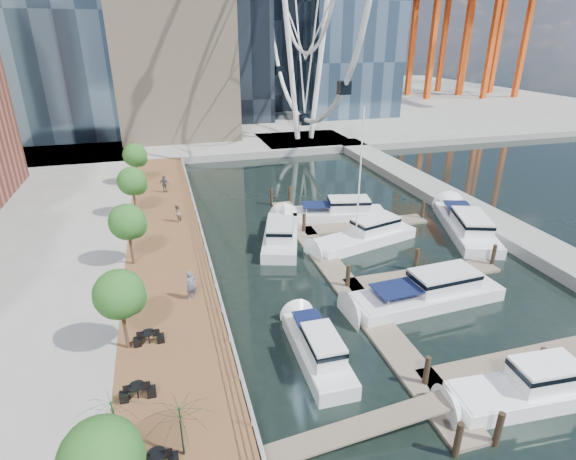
# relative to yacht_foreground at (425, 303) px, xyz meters

# --- Properties ---
(ground) EXTENTS (520.00, 520.00, 0.00)m
(ground) POSITION_rel_yacht_foreground_xyz_m (-7.26, -4.84, 0.00)
(ground) COLOR black
(ground) RESTS_ON ground
(boardwalk) EXTENTS (6.00, 60.00, 1.00)m
(boardwalk) POSITION_rel_yacht_foreground_xyz_m (-16.26, 10.16, 0.50)
(boardwalk) COLOR brown
(boardwalk) RESTS_ON ground
(seawall) EXTENTS (0.25, 60.00, 1.00)m
(seawall) POSITION_rel_yacht_foreground_xyz_m (-13.26, 10.16, 0.50)
(seawall) COLOR #595954
(seawall) RESTS_ON ground
(land_far) EXTENTS (200.00, 114.00, 1.00)m
(land_far) POSITION_rel_yacht_foreground_xyz_m (-7.26, 97.16, 0.50)
(land_far) COLOR gray
(land_far) RESTS_ON ground
(breakwater) EXTENTS (4.00, 60.00, 1.00)m
(breakwater) POSITION_rel_yacht_foreground_xyz_m (12.74, 15.16, 0.50)
(breakwater) COLOR gray
(breakwater) RESTS_ON ground
(pier) EXTENTS (14.00, 12.00, 1.00)m
(pier) POSITION_rel_yacht_foreground_xyz_m (6.74, 47.16, 0.50)
(pier) COLOR gray
(pier) RESTS_ON ground
(railing) EXTENTS (0.10, 60.00, 1.05)m
(railing) POSITION_rel_yacht_foreground_xyz_m (-13.36, 10.16, 1.52)
(railing) COLOR white
(railing) RESTS_ON boardwalk
(floating_docks) EXTENTS (16.00, 34.00, 2.60)m
(floating_docks) POSITION_rel_yacht_foreground_xyz_m (0.71, 5.14, 0.49)
(floating_docks) COLOR #6D6051
(floating_docks) RESTS_ON ground
(port_cranes) EXTENTS (40.00, 52.00, 38.00)m
(port_cranes) POSITION_rel_yacht_foreground_xyz_m (60.41, 90.83, 20.00)
(port_cranes) COLOR #D84C14
(port_cranes) RESTS_ON ground
(street_trees) EXTENTS (2.60, 42.60, 4.60)m
(street_trees) POSITION_rel_yacht_foreground_xyz_m (-18.66, 9.16, 4.29)
(street_trees) COLOR #3F2B1C
(street_trees) RESTS_ON ground
(cafe_tables) EXTENTS (2.50, 13.70, 0.74)m
(cafe_tables) POSITION_rel_yacht_foreground_xyz_m (-17.66, -6.84, 1.37)
(cafe_tables) COLOR black
(cafe_tables) RESTS_ON ground
(yacht_foreground) EXTENTS (11.49, 3.69, 2.15)m
(yacht_foreground) POSITION_rel_yacht_foreground_xyz_m (0.00, 0.00, 0.00)
(yacht_foreground) COLOR silver
(yacht_foreground) RESTS_ON ground
(pedestrian_near) EXTENTS (0.83, 0.69, 1.93)m
(pedestrian_near) POSITION_rel_yacht_foreground_xyz_m (-14.94, 3.12, 1.96)
(pedestrian_near) COLOR #545A70
(pedestrian_near) RESTS_ON boardwalk
(pedestrian_mid) EXTENTS (0.93, 1.00, 1.65)m
(pedestrian_mid) POSITION_rel_yacht_foreground_xyz_m (-15.08, 16.47, 1.82)
(pedestrian_mid) COLOR #826A5A
(pedestrian_mid) RESTS_ON boardwalk
(pedestrian_far) EXTENTS (1.15, 0.86, 1.82)m
(pedestrian_far) POSITION_rel_yacht_foreground_xyz_m (-15.86, 25.33, 1.91)
(pedestrian_far) COLOR #363E44
(pedestrian_far) RESTS_ON boardwalk
(moored_yachts) EXTENTS (23.34, 28.38, 11.50)m
(moored_yachts) POSITION_rel_yacht_foreground_xyz_m (0.16, 8.33, 0.00)
(moored_yachts) COLOR white
(moored_yachts) RESTS_ON ground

